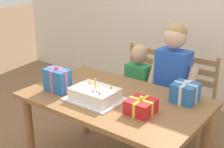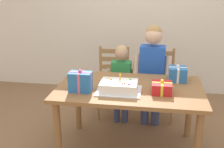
% 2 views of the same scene
% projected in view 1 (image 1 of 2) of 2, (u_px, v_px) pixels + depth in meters
% --- Properties ---
extents(back_wall, '(6.40, 0.11, 2.60)m').
position_uv_depth(back_wall, '(206.00, 5.00, 3.74)').
color(back_wall, silver).
rests_on(back_wall, ground).
extents(dining_table, '(1.50, 0.91, 0.74)m').
position_uv_depth(dining_table, '(114.00, 108.00, 2.59)').
color(dining_table, olive).
rests_on(dining_table, ground).
extents(birthday_cake, '(0.44, 0.34, 0.19)m').
position_uv_depth(birthday_cake, '(95.00, 94.00, 2.49)').
color(birthday_cake, silver).
rests_on(birthday_cake, dining_table).
extents(gift_box_red_large, '(0.20, 0.20, 0.14)m').
position_uv_depth(gift_box_red_large, '(141.00, 106.00, 2.27)').
color(gift_box_red_large, red).
rests_on(gift_box_red_large, dining_table).
extents(gift_box_beside_cake, '(0.19, 0.19, 0.19)m').
position_uv_depth(gift_box_beside_cake, '(185.00, 93.00, 2.46)').
color(gift_box_beside_cake, '#286BB7').
rests_on(gift_box_beside_cake, dining_table).
extents(gift_box_corner_small, '(0.23, 0.14, 0.23)m').
position_uv_depth(gift_box_corner_small, '(57.00, 80.00, 2.65)').
color(gift_box_corner_small, '#286BB7').
rests_on(gift_box_corner_small, dining_table).
extents(chair_left, '(0.46, 0.46, 0.92)m').
position_uv_depth(chair_left, '(140.00, 87.00, 3.48)').
color(chair_left, '#A87A4C').
rests_on(chair_left, ground).
extents(chair_right, '(0.42, 0.42, 0.92)m').
position_uv_depth(chair_right, '(190.00, 101.00, 3.14)').
color(chair_right, '#A87A4C').
rests_on(chair_right, ground).
extents(child_older, '(0.47, 0.27, 1.29)m').
position_uv_depth(child_older, '(173.00, 77.00, 2.88)').
color(child_older, '#38426B').
rests_on(child_older, ground).
extents(child_younger, '(0.37, 0.21, 1.03)m').
position_uv_depth(child_younger, '(138.00, 83.00, 3.15)').
color(child_younger, '#38426B').
rests_on(child_younger, ground).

